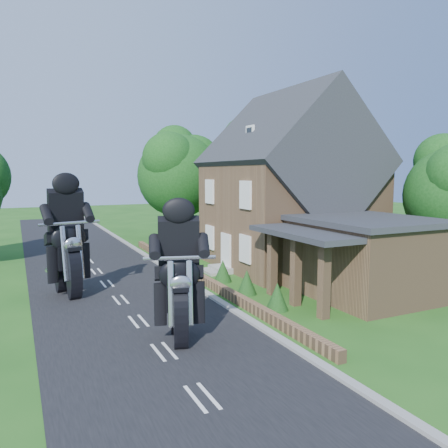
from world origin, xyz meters
name	(u,v)px	position (x,y,z in m)	size (l,w,h in m)	color
ground	(138,322)	(0.00, 0.00, 0.00)	(120.00, 120.00, 0.00)	#1E4E16
road	(138,321)	(0.00, 0.00, 0.01)	(7.00, 80.00, 0.02)	black
kerb	(228,307)	(3.65, 0.00, 0.06)	(0.30, 80.00, 0.12)	gray
garden_wall	(197,275)	(4.30, 5.00, 0.20)	(0.30, 22.00, 0.40)	brown
house	(289,191)	(10.49, 6.00, 4.34)	(9.54, 8.64, 10.24)	brown
annex	(363,256)	(9.87, -0.80, 1.77)	(7.05, 5.94, 3.44)	brown
tree_house_right	(342,176)	(16.65, 8.62, 5.19)	(6.51, 6.00, 8.40)	black
tree_behind_house	(257,163)	(14.18, 16.14, 6.23)	(7.81, 7.20, 10.08)	black
tree_behind_left	(184,168)	(8.16, 17.13, 5.73)	(6.94, 6.40, 9.16)	black
shrub_a	(277,296)	(5.30, -1.00, 0.55)	(0.90, 0.90, 1.10)	#133811
shrub_b	(247,282)	(5.30, 1.50, 0.55)	(0.90, 0.90, 1.10)	#133811
shrub_c	(223,271)	(5.30, 4.00, 0.55)	(0.90, 0.90, 1.10)	#133811
shrub_d	(187,254)	(5.30, 9.00, 0.55)	(0.90, 0.90, 1.10)	#133811
shrub_e	(173,248)	(5.30, 11.50, 0.55)	(0.90, 0.90, 1.10)	#133811
shrub_f	(162,242)	(5.30, 14.00, 0.55)	(0.90, 0.90, 1.10)	#133811
motorcycle_lead	(180,321)	(0.73, -2.42, 0.69)	(0.38, 1.48, 1.38)	black
motorcycle_follow	(68,278)	(-1.89, 4.62, 0.81)	(0.44, 1.73, 1.61)	black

